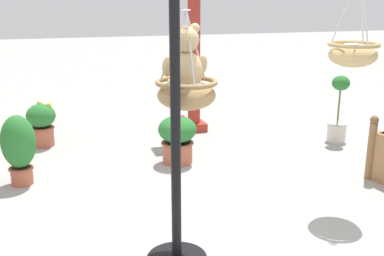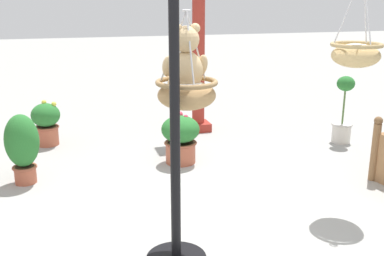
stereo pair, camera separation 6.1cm
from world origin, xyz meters
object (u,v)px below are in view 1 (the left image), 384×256
object	(u,v)px
display_pole_central	(176,158)
hanging_basket_right_low	(353,53)
potted_plant_fern_front	(42,123)
teddy_bear	(185,63)
potted_plant_tall_leafy	(177,137)
greenhouse_pillar_left	(194,44)
hanging_basket_with_teddy	(186,93)
potted_plant_conical_shrub	(19,147)
potted_plant_bushy_green	(338,114)

from	to	relation	value
display_pole_central	hanging_basket_right_low	size ratio (longest dim) A/B	3.18
hanging_basket_right_low	potted_plant_fern_front	world-z (taller)	hanging_basket_right_low
teddy_bear	potted_plant_tall_leafy	world-z (taller)	teddy_bear
display_pole_central	hanging_basket_right_low	distance (m)	1.91
greenhouse_pillar_left	hanging_basket_right_low	bearing A→B (deg)	-77.67
potted_plant_fern_front	potted_plant_tall_leafy	world-z (taller)	potted_plant_fern_front
hanging_basket_with_teddy	potted_plant_conical_shrub	distance (m)	2.23
display_pole_central	hanging_basket_with_teddy	bearing A→B (deg)	59.04
hanging_basket_with_teddy	potted_plant_fern_front	xyz separation A→B (m)	(-1.11, 2.89, -0.90)
potted_plant_tall_leafy	greenhouse_pillar_left	bearing A→B (deg)	64.76
display_pole_central	potted_plant_fern_front	xyz separation A→B (m)	(-0.96, 3.14, -0.50)
greenhouse_pillar_left	potted_plant_bushy_green	size ratio (longest dim) A/B	2.90
hanging_basket_with_teddy	hanging_basket_right_low	distance (m)	1.62
display_pole_central	greenhouse_pillar_left	xyz separation A→B (m)	(1.14, 3.25, 0.44)
display_pole_central	greenhouse_pillar_left	bearing A→B (deg)	70.76
hanging_basket_with_teddy	potted_plant_fern_front	bearing A→B (deg)	110.94
potted_plant_tall_leafy	potted_plant_bushy_green	xyz separation A→B (m)	(2.25, 0.16, 0.07)
display_pole_central	potted_plant_bushy_green	size ratio (longest dim) A/B	2.86
potted_plant_fern_front	potted_plant_conical_shrub	xyz separation A→B (m)	(-0.20, -1.27, 0.10)
teddy_bear	potted_plant_bushy_green	size ratio (longest dim) A/B	0.54
display_pole_central	potted_plant_tall_leafy	distance (m)	2.15
potted_plant_tall_leafy	potted_plant_conical_shrub	distance (m)	1.72
greenhouse_pillar_left	teddy_bear	bearing A→B (deg)	-108.29
hanging_basket_right_low	potted_plant_bushy_green	distance (m)	2.22
display_pole_central	potted_plant_bushy_green	world-z (taller)	display_pole_central
hanging_basket_with_teddy	potted_plant_bushy_green	size ratio (longest dim) A/B	0.79
display_pole_central	potted_plant_tall_leafy	bearing A→B (deg)	74.67
display_pole_central	hanging_basket_with_teddy	size ratio (longest dim) A/B	3.62
hanging_basket_with_teddy	hanging_basket_right_low	bearing A→B (deg)	10.19
display_pole_central	hanging_basket_with_teddy	distance (m)	0.49
greenhouse_pillar_left	potted_plant_conical_shrub	distance (m)	2.80
hanging_basket_right_low	potted_plant_bushy_green	size ratio (longest dim) A/B	0.90
teddy_bear	potted_plant_tall_leafy	size ratio (longest dim) A/B	0.83
display_pole_central	potted_plant_fern_front	world-z (taller)	display_pole_central
hanging_basket_with_teddy	teddy_bear	xyz separation A→B (m)	(0.00, 0.02, 0.21)
potted_plant_bushy_green	potted_plant_conical_shrub	size ratio (longest dim) A/B	1.21
potted_plant_fern_front	potted_plant_tall_leafy	xyz separation A→B (m)	(1.51, -1.12, 0.00)
potted_plant_fern_front	potted_plant_bushy_green	size ratio (longest dim) A/B	0.67
display_pole_central	teddy_bear	distance (m)	0.69
teddy_bear	potted_plant_bushy_green	xyz separation A→B (m)	(2.65, 1.91, -1.04)
display_pole_central	teddy_bear	bearing A→B (deg)	61.23
teddy_bear	potted_plant_conical_shrub	size ratio (longest dim) A/B	0.66
hanging_basket_with_teddy	hanging_basket_right_low	size ratio (longest dim) A/B	0.88
potted_plant_tall_leafy	potted_plant_bushy_green	distance (m)	2.26
teddy_bear	display_pole_central	bearing A→B (deg)	-118.77
hanging_basket_right_low	potted_plant_conical_shrub	distance (m)	3.33
greenhouse_pillar_left	potted_plant_tall_leafy	distance (m)	1.65
hanging_basket_right_low	greenhouse_pillar_left	xyz separation A→B (m)	(-0.59, 2.72, -0.16)
display_pole_central	teddy_bear	xyz separation A→B (m)	(0.15, 0.27, 0.61)
hanging_basket_right_low	display_pole_central	bearing A→B (deg)	-162.85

